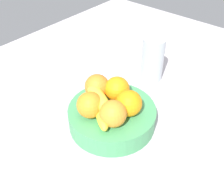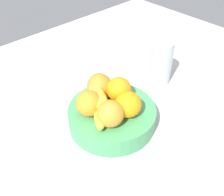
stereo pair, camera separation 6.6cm
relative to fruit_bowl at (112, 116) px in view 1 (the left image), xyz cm
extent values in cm
cube|color=#B7B0B6|center=(-3.53, -1.22, -4.56)|extent=(180.00, 140.00, 3.00)
cylinder|color=#45975C|center=(0.00, 0.00, 0.00)|extent=(25.72, 25.72, 6.12)
sphere|color=orange|center=(1.51, -4.79, 6.78)|extent=(7.45, 7.45, 7.45)
sphere|color=orange|center=(4.39, 1.75, 6.78)|extent=(7.45, 7.45, 7.45)
sphere|color=orange|center=(1.52, 7.08, 6.78)|extent=(7.45, 7.45, 7.45)
sphere|color=orange|center=(-5.88, 2.86, 6.78)|extent=(7.45, 7.45, 7.45)
sphere|color=orange|center=(-4.51, -4.15, 6.78)|extent=(7.45, 7.45, 7.45)
ellipsoid|color=yellow|center=(-3.55, 0.73, 5.06)|extent=(14.53, 15.15, 4.00)
ellipsoid|color=yellow|center=(-2.88, 2.14, 7.26)|extent=(10.87, 17.08, 4.00)
cylinder|color=#AEB8BF|center=(27.58, 4.45, 4.99)|extent=(7.92, 7.92, 16.10)
camera|label=1|loc=(-43.93, -37.05, 54.67)|focal=42.79mm
camera|label=2|loc=(-39.42, -41.82, 54.67)|focal=42.79mm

